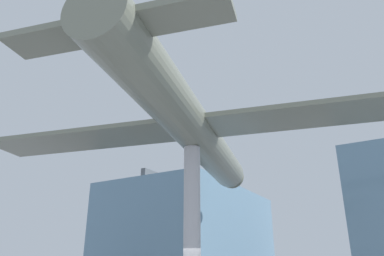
% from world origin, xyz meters
% --- Properties ---
extents(glass_pavilion_left, '(8.98, 13.38, 8.39)m').
position_xyz_m(glass_pavilion_left, '(-8.52, 14.24, 3.91)').
color(glass_pavilion_left, '#60849E').
rests_on(glass_pavilion_left, ground_plane).
extents(support_pylon_central, '(0.61, 0.61, 6.19)m').
position_xyz_m(support_pylon_central, '(0.00, 0.00, 3.09)').
color(support_pylon_central, '#B7B7BC').
rests_on(support_pylon_central, ground_plane).
extents(suspended_airplane, '(17.89, 15.95, 2.76)m').
position_xyz_m(suspended_airplane, '(-0.02, 0.10, 7.00)').
color(suspended_airplane, slate).
rests_on(suspended_airplane, support_pylon_central).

